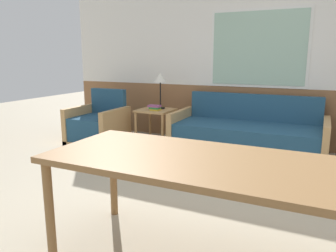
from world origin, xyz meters
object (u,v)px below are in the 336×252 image
side_table (156,115)px  dining_table (220,171)px  couch (247,136)px  armchair (98,126)px  table_lamp (160,80)px

side_table → dining_table: size_ratio=0.24×
side_table → dining_table: dining_table is taller
couch → armchair: size_ratio=2.52×
side_table → table_lamp: 0.55m
table_lamp → dining_table: table_lamp is taller
couch → armchair: (-2.25, -0.42, 0.01)m
couch → side_table: couch is taller
couch → side_table: size_ratio=3.93×
table_lamp → dining_table: 3.35m
couch → table_lamp: table_lamp is taller
couch → side_table: 1.45m
armchair → table_lamp: (0.85, 0.51, 0.73)m
side_table → table_lamp: bearing=68.8°
couch → dining_table: 2.76m
dining_table → side_table: bearing=124.3°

